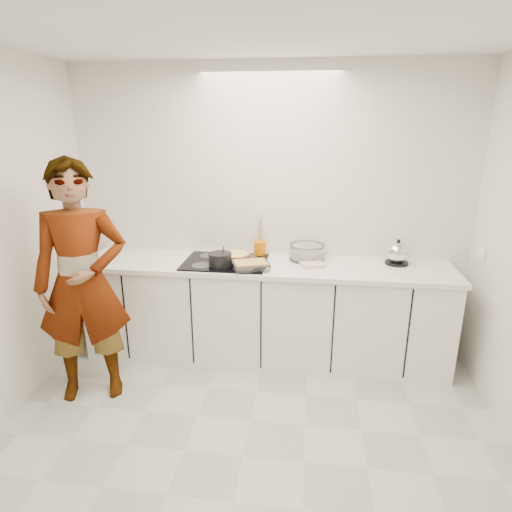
# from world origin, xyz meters

# --- Properties ---
(floor) EXTENTS (3.60, 3.20, 0.00)m
(floor) POSITION_xyz_m (0.00, 0.00, 0.00)
(floor) COLOR beige
(floor) RESTS_ON ground
(ceiling) EXTENTS (3.60, 3.20, 0.00)m
(ceiling) POSITION_xyz_m (0.00, 0.00, 2.60)
(ceiling) COLOR white
(ceiling) RESTS_ON wall_back
(wall_back) EXTENTS (3.60, 0.00, 2.60)m
(wall_back) POSITION_xyz_m (0.00, 1.60, 1.30)
(wall_back) COLOR silver
(wall_back) RESTS_ON ground
(base_cabinets) EXTENTS (3.20, 0.58, 0.87)m
(base_cabinets) POSITION_xyz_m (0.00, 1.28, 0.43)
(base_cabinets) COLOR white
(base_cabinets) RESTS_ON floor
(countertop) EXTENTS (3.24, 0.64, 0.04)m
(countertop) POSITION_xyz_m (0.00, 1.28, 0.89)
(countertop) COLOR white
(countertop) RESTS_ON base_cabinets
(hob) EXTENTS (0.72, 0.54, 0.01)m
(hob) POSITION_xyz_m (-0.35, 1.26, 0.92)
(hob) COLOR black
(hob) RESTS_ON countertop
(tart_dish) EXTENTS (0.30, 0.30, 0.04)m
(tart_dish) POSITION_xyz_m (-0.28, 1.36, 0.95)
(tart_dish) COLOR #C15C38
(tart_dish) RESTS_ON hob
(saucepan) EXTENTS (0.24, 0.24, 0.19)m
(saucepan) POSITION_xyz_m (-0.37, 1.14, 0.98)
(saucepan) COLOR black
(saucepan) RESTS_ON hob
(baking_dish) EXTENTS (0.35, 0.30, 0.06)m
(baking_dish) POSITION_xyz_m (-0.10, 1.10, 0.96)
(baking_dish) COLOR silver
(baking_dish) RESTS_ON hob
(mixing_bowl) EXTENTS (0.39, 0.39, 0.14)m
(mixing_bowl) POSITION_xyz_m (0.36, 1.44, 0.98)
(mixing_bowl) COLOR silver
(mixing_bowl) RESTS_ON countertop
(tea_towel) EXTENTS (0.23, 0.20, 0.03)m
(tea_towel) POSITION_xyz_m (0.41, 1.26, 0.93)
(tea_towel) COLOR white
(tea_towel) RESTS_ON countertop
(kettle) EXTENTS (0.26, 0.26, 0.22)m
(kettle) POSITION_xyz_m (1.14, 1.42, 1.00)
(kettle) COLOR black
(kettle) RESTS_ON countertop
(utensil_crock) EXTENTS (0.14, 0.14, 0.14)m
(utensil_crock) POSITION_xyz_m (-0.07, 1.51, 0.98)
(utensil_crock) COLOR #D86703
(utensil_crock) RESTS_ON countertop
(cook) EXTENTS (0.79, 0.65, 1.87)m
(cook) POSITION_xyz_m (-1.30, 0.55, 0.94)
(cook) COLOR white
(cook) RESTS_ON floor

